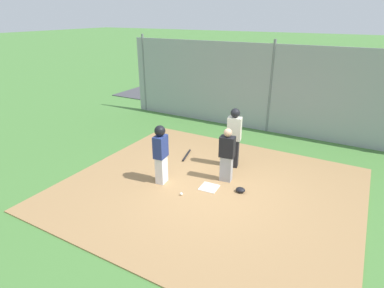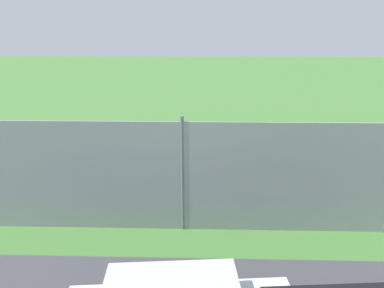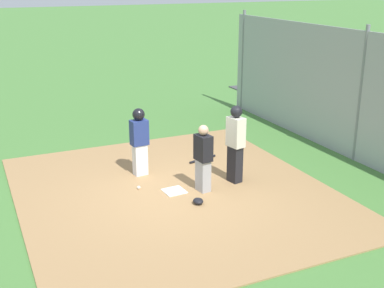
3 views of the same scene
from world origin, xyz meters
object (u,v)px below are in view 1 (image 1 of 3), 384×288
at_px(home_plate, 209,188).
at_px(baseball, 181,194).
at_px(baseball_bat, 187,155).
at_px(parked_car_blue, 356,98).
at_px(runner, 161,151).
at_px(catcher, 227,155).
at_px(umpire, 234,137).
at_px(catcher_mask, 240,190).
at_px(parked_car_dark, 239,87).
at_px(parked_car_white, 288,95).

bearing_deg(home_plate, baseball, 55.98).
relative_size(baseball_bat, parked_car_blue, 0.19).
bearing_deg(baseball, runner, -21.67).
xyz_separation_m(catcher, umpire, (0.17, -0.87, 0.17)).
relative_size(umpire, runner, 1.10).
distance_m(baseball_bat, catcher_mask, 2.54).
distance_m(baseball, parked_car_dark, 9.99).
height_order(baseball_bat, catcher_mask, catcher_mask).
bearing_deg(parked_car_dark, umpire, 106.39).
bearing_deg(baseball, parked_car_blue, -107.18).
bearing_deg(parked_car_blue, baseball_bat, 65.65).
relative_size(catcher, parked_car_white, 0.34).
xyz_separation_m(runner, catcher_mask, (-2.00, -0.54, -0.83)).
xyz_separation_m(umpire, catcher_mask, (-0.73, 1.25, -0.86)).
bearing_deg(catcher, parked_car_dark, -168.08).
xyz_separation_m(catcher_mask, parked_car_dark, (3.56, -8.84, 0.52)).
xyz_separation_m(runner, baseball, (-0.79, 0.31, -0.86)).
xyz_separation_m(catcher, runner, (1.44, 0.92, 0.14)).
xyz_separation_m(runner, parked_car_dark, (1.56, -9.38, -0.31)).
distance_m(home_plate, parked_car_white, 8.56).
height_order(umpire, catcher_mask, umpire).
relative_size(umpire, parked_car_white, 0.41).
bearing_deg(catcher, umpire, -176.65).
bearing_deg(parked_car_white, baseball, 83.52).
bearing_deg(baseball, home_plate, -124.02).
relative_size(catcher, parked_car_blue, 0.34).
relative_size(umpire, parked_car_dark, 0.41).
distance_m(baseball_bat, parked_car_blue, 9.12).
bearing_deg(runner, parked_car_white, 76.98).
relative_size(baseball_bat, catcher_mask, 3.41).
bearing_deg(parked_car_dark, catcher_mask, 107.91).
distance_m(umpire, baseball_bat, 1.76).
height_order(catcher, baseball, catcher).
bearing_deg(parked_car_white, catcher_mask, 91.61).
bearing_deg(umpire, baseball, -24.48).
distance_m(catcher, parked_car_white, 7.97).
bearing_deg(parked_car_blue, baseball, 75.73).
bearing_deg(home_plate, runner, 15.36).
distance_m(catcher, baseball_bat, 2.00).
relative_size(runner, parked_car_white, 0.37).
relative_size(umpire, baseball, 23.65).
xyz_separation_m(runner, parked_car_blue, (-3.92, -9.81, -0.31)).
bearing_deg(runner, home_plate, 9.52).
bearing_deg(baseball_bat, umpire, 77.70).
height_order(catcher, baseball_bat, catcher).
bearing_deg(umpire, catcher, -0.75).
xyz_separation_m(umpire, runner, (1.27, 1.79, -0.03)).
relative_size(baseball_bat, parked_car_dark, 0.19).
bearing_deg(catcher, baseball, -35.12).
bearing_deg(catcher_mask, catcher, -33.96).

